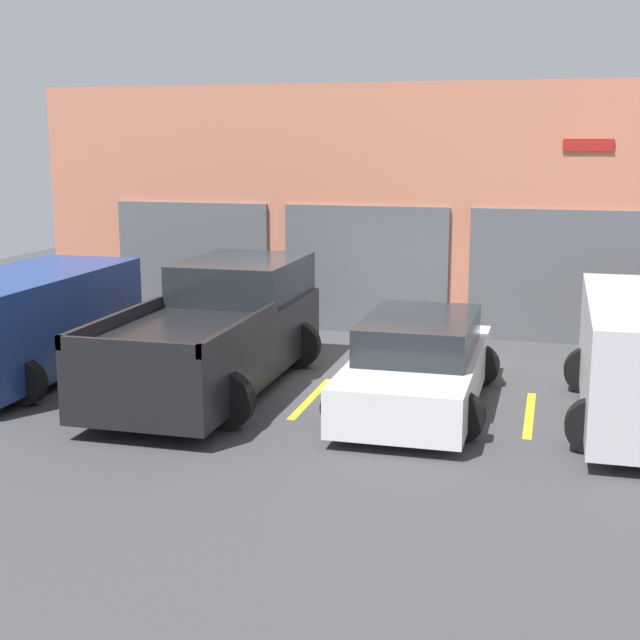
# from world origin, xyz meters

# --- Properties ---
(ground_plane) EXTENTS (28.00, 28.00, 0.00)m
(ground_plane) POSITION_xyz_m (0.00, 0.00, 0.00)
(ground_plane) COLOR #3D3D3F
(shophouse_building) EXTENTS (14.24, 0.68, 4.89)m
(shophouse_building) POSITION_xyz_m (-0.01, 3.28, 2.39)
(shophouse_building) COLOR #D17A5B
(shophouse_building) RESTS_ON ground
(pickup_truck) EXTENTS (2.55, 5.47, 1.86)m
(pickup_truck) POSITION_xyz_m (-1.60, -1.52, 0.87)
(pickup_truck) COLOR black
(pickup_truck) RESTS_ON ground
(sedan_white) EXTENTS (2.16, 4.40, 1.31)m
(sedan_white) POSITION_xyz_m (1.60, -1.78, 0.62)
(sedan_white) COLOR white
(sedan_white) RESTS_ON ground
(van_right) EXTENTS (2.34, 4.55, 1.70)m
(van_right) POSITION_xyz_m (-4.79, -1.80, 0.92)
(van_right) COLOR navy
(van_right) RESTS_ON ground
(parking_stripe_left) EXTENTS (0.12, 2.20, 0.01)m
(parking_stripe_left) POSITION_xyz_m (-3.20, -1.81, 0.00)
(parking_stripe_left) COLOR gold
(parking_stripe_left) RESTS_ON ground
(parking_stripe_centre) EXTENTS (0.12, 2.20, 0.01)m
(parking_stripe_centre) POSITION_xyz_m (-0.00, -1.81, 0.00)
(parking_stripe_centre) COLOR gold
(parking_stripe_centre) RESTS_ON ground
(parking_stripe_right) EXTENTS (0.12, 2.20, 0.01)m
(parking_stripe_right) POSITION_xyz_m (3.20, -1.81, 0.00)
(parking_stripe_right) COLOR gold
(parking_stripe_right) RESTS_ON ground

